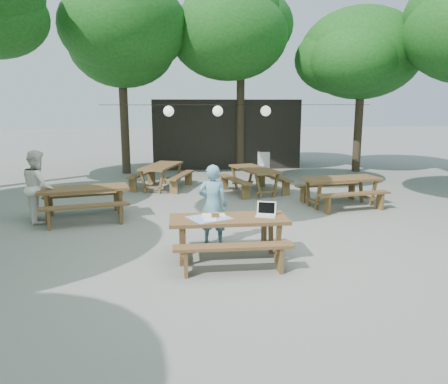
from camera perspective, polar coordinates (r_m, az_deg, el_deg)
name	(u,v)px	position (r m, az deg, el deg)	size (l,w,h in m)	color
ground	(256,235)	(9.03, 4.24, -5.59)	(80.00, 80.00, 0.00)	slate
pavilion	(224,133)	(19.13, -0.03, 7.77)	(6.00, 3.00, 2.80)	black
main_picnic_table	(229,238)	(7.51, 0.60, -6.02)	(2.00, 1.58, 0.75)	#55321E
picnic_table_nw	(84,203)	(10.62, -17.77, -1.35)	(2.20, 1.96, 0.75)	#55321E
picnic_table_ne	(341,191)	(11.82, 14.99, 0.08)	(2.15, 1.89, 0.75)	#55321E
picnic_table_far_w	(162,176)	(13.91, -8.14, 2.04)	(2.11, 2.31, 0.75)	#55321E
picnic_table_far_e	(254,180)	(13.14, 3.97, 1.57)	(2.06, 2.28, 0.75)	#55321E
woman	(213,205)	(8.25, -1.47, -1.67)	(0.56, 0.37, 1.54)	#66A0BA
second_person	(38,186)	(10.67, -23.10, 0.70)	(0.79, 0.62, 1.63)	white
plastic_chair	(263,170)	(16.00, 5.18, 2.87)	(0.52, 0.52, 0.90)	silver
laptop	(266,212)	(7.55, 5.52, -2.64)	(0.40, 0.35, 0.24)	white
tabletop_clutter	(211,217)	(7.38, -1.77, -3.31)	(0.82, 0.77, 0.08)	#355DB5
paper_lanterns	(218,111)	(14.55, -0.76, 10.55)	(9.00, 0.34, 0.38)	black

